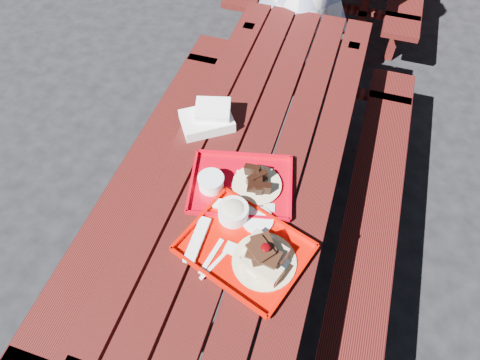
{
  "coord_description": "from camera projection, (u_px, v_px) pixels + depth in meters",
  "views": [
    {
      "loc": [
        0.31,
        -1.11,
        2.18
      ],
      "look_at": [
        0.0,
        -0.15,
        0.82
      ],
      "focal_mm": 32.0,
      "sensor_mm": 36.0,
      "label": 1
    }
  ],
  "objects": [
    {
      "name": "near_tray",
      "position": [
        248.0,
        242.0,
        1.57
      ],
      "size": [
        0.52,
        0.46,
        0.14
      ],
      "color": "#CB0900",
      "rests_on": "picnic_table_near"
    },
    {
      "name": "picnic_table_near",
      "position": [
        250.0,
        189.0,
        1.99
      ],
      "size": [
        1.41,
        2.4,
        0.75
      ],
      "color": "#48120D",
      "rests_on": "ground"
    },
    {
      "name": "ground",
      "position": [
        248.0,
        246.0,
        2.43
      ],
      "size": [
        60.0,
        60.0,
        0.0
      ],
      "primitive_type": "plane",
      "color": "black",
      "rests_on": "ground"
    },
    {
      "name": "white_cloth",
      "position": [
        209.0,
        118.0,
        1.94
      ],
      "size": [
        0.28,
        0.27,
        0.09
      ],
      "color": "white",
      "rests_on": "picnic_table_near"
    },
    {
      "name": "far_tray",
      "position": [
        239.0,
        185.0,
        1.74
      ],
      "size": [
        0.47,
        0.4,
        0.07
      ],
      "color": "#B60011",
      "rests_on": "picnic_table_near"
    }
  ]
}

